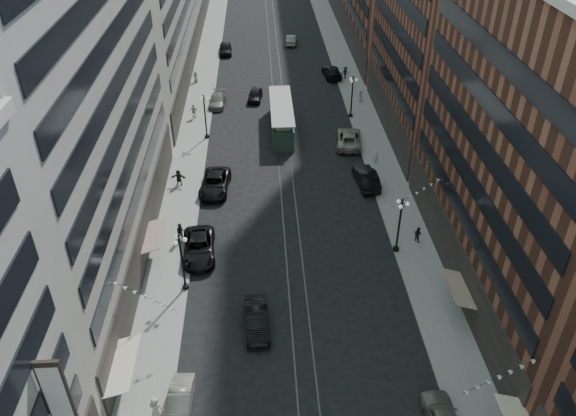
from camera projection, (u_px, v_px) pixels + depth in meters
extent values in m
plane|color=black|center=(280.00, 119.00, 73.16)|extent=(220.00, 220.00, 0.00)
cube|color=gray|center=(201.00, 90.00, 80.87)|extent=(4.00, 180.00, 0.15)
cube|color=gray|center=(353.00, 87.00, 81.84)|extent=(4.00, 180.00, 0.15)
cube|color=#2D2D33|center=(273.00, 89.00, 81.36)|extent=(0.12, 180.00, 0.02)
cube|color=#2D2D33|center=(282.00, 89.00, 81.42)|extent=(0.12, 180.00, 0.02)
cube|color=#A7A194|center=(69.00, 110.00, 42.26)|extent=(8.00, 36.00, 28.00)
cube|color=brown|center=(531.00, 153.00, 40.77)|extent=(8.00, 30.00, 24.00)
cylinder|color=black|center=(186.00, 286.00, 46.23)|extent=(0.56, 0.56, 0.30)
cylinder|color=black|center=(182.00, 264.00, 44.85)|extent=(0.18, 0.18, 5.20)
sphere|color=black|center=(179.00, 236.00, 43.27)|extent=(0.24, 0.24, 0.24)
sphere|color=white|center=(185.00, 240.00, 43.51)|extent=(0.36, 0.36, 0.36)
sphere|color=white|center=(177.00, 237.00, 43.80)|extent=(0.36, 0.36, 0.36)
sphere|color=white|center=(176.00, 243.00, 43.16)|extent=(0.36, 0.36, 0.36)
cylinder|color=black|center=(207.00, 136.00, 68.47)|extent=(0.56, 0.56, 0.30)
cylinder|color=black|center=(205.00, 118.00, 67.08)|extent=(0.18, 0.18, 5.20)
sphere|color=black|center=(203.00, 96.00, 65.50)|extent=(0.24, 0.24, 0.24)
sphere|color=white|center=(207.00, 99.00, 65.75)|extent=(0.36, 0.36, 0.36)
sphere|color=white|center=(202.00, 98.00, 66.04)|extent=(0.36, 0.36, 0.36)
sphere|color=white|center=(201.00, 101.00, 65.40)|extent=(0.36, 0.36, 0.36)
cylinder|color=black|center=(396.00, 249.00, 50.34)|extent=(0.56, 0.56, 0.30)
cylinder|color=black|center=(399.00, 227.00, 48.95)|extent=(0.18, 0.18, 5.20)
sphere|color=black|center=(403.00, 200.00, 47.37)|extent=(0.24, 0.24, 0.24)
sphere|color=white|center=(407.00, 204.00, 47.62)|extent=(0.36, 0.36, 0.36)
sphere|color=white|center=(399.00, 202.00, 47.91)|extent=(0.36, 0.36, 0.36)
sphere|color=white|center=(401.00, 207.00, 47.27)|extent=(0.36, 0.36, 0.36)
cylinder|color=black|center=(351.00, 115.00, 73.40)|extent=(0.56, 0.56, 0.30)
cylinder|color=black|center=(352.00, 98.00, 72.01)|extent=(0.18, 0.18, 5.20)
sphere|color=black|center=(353.00, 77.00, 70.43)|extent=(0.24, 0.24, 0.24)
sphere|color=white|center=(357.00, 80.00, 70.68)|extent=(0.36, 0.36, 0.36)
sphere|color=white|center=(351.00, 79.00, 70.97)|extent=(0.36, 0.36, 0.36)
sphere|color=white|center=(352.00, 81.00, 70.32)|extent=(0.36, 0.36, 0.36)
cube|color=#23372A|center=(281.00, 120.00, 69.82)|extent=(2.50, 12.01, 2.60)
cube|color=gray|center=(281.00, 109.00, 68.92)|extent=(1.60, 11.01, 0.60)
cube|color=gray|center=(281.00, 106.00, 68.69)|extent=(2.70, 12.21, 0.15)
cylinder|color=black|center=(283.00, 144.00, 66.65)|extent=(2.30, 0.70, 0.70)
cylinder|color=black|center=(280.00, 112.00, 74.07)|extent=(2.30, 0.70, 0.70)
imported|color=gray|center=(180.00, 401.00, 36.58)|extent=(1.63, 4.24, 1.38)
imported|color=black|center=(199.00, 247.00, 49.62)|extent=(3.16, 6.19, 1.67)
imported|color=black|center=(257.00, 320.00, 42.41)|extent=(2.02, 5.09, 1.65)
imported|color=#AFA791|center=(155.00, 408.00, 35.76)|extent=(0.96, 0.67, 1.79)
imported|color=black|center=(181.00, 232.00, 51.03)|extent=(1.03, 0.80, 1.87)
imported|color=black|center=(215.00, 183.00, 58.46)|extent=(3.34, 6.33, 1.70)
imported|color=#66645B|center=(217.00, 100.00, 76.30)|extent=(2.32, 5.14, 1.46)
imported|color=black|center=(225.00, 49.00, 93.52)|extent=(2.20, 5.12, 1.72)
imported|color=black|center=(366.00, 177.00, 59.36)|extent=(2.39, 5.53, 1.77)
imported|color=gray|center=(349.00, 138.00, 66.83)|extent=(3.64, 6.45, 1.70)
imported|color=black|center=(332.00, 72.00, 84.89)|extent=(2.83, 5.87, 1.65)
imported|color=black|center=(255.00, 95.00, 77.76)|extent=(2.34, 4.63, 1.51)
imported|color=slate|center=(291.00, 40.00, 97.56)|extent=(2.09, 4.85, 1.55)
imported|color=black|center=(179.00, 178.00, 59.05)|extent=(1.70, 0.72, 1.77)
imported|color=#B8AA98|center=(194.00, 111.00, 72.55)|extent=(1.21, 0.86, 1.88)
imported|color=black|center=(418.00, 234.00, 51.13)|extent=(0.77, 0.82, 1.50)
imported|color=beige|center=(376.00, 156.00, 62.96)|extent=(0.59, 0.39, 1.61)
imported|color=black|center=(345.00, 73.00, 83.97)|extent=(1.24, 0.84, 1.78)
imported|color=#9F9983|center=(196.00, 77.00, 82.82)|extent=(0.86, 0.56, 1.65)
imported|color=#A6988A|center=(360.00, 96.00, 76.99)|extent=(0.77, 0.93, 1.68)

